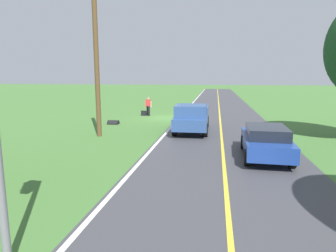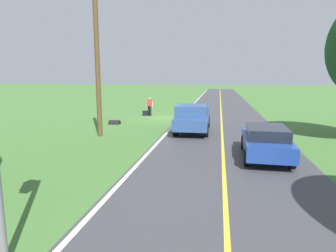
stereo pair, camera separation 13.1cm
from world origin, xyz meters
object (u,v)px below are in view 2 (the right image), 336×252
object	(u,v)px
suitcase_carried	(145,113)
sedan_mid_oncoming	(266,141)
utility_pole_roadside	(97,60)
hitchhiker_walking	(150,105)
pickup_truck_passing	(193,117)

from	to	relation	value
suitcase_carried	sedan_mid_oncoming	distance (m)	15.26
utility_pole_roadside	hitchhiker_walking	bearing A→B (deg)	-94.87
hitchhiker_walking	utility_pole_roadside	xyz separation A→B (m)	(0.80, 9.41, 3.49)
hitchhiker_walking	pickup_truck_passing	world-z (taller)	pickup_truck_passing
suitcase_carried	utility_pole_roadside	distance (m)	10.30
hitchhiker_walking	sedan_mid_oncoming	distance (m)	15.05
suitcase_carried	sedan_mid_oncoming	world-z (taller)	sedan_mid_oncoming
sedan_mid_oncoming	utility_pole_roadside	xyz separation A→B (m)	(9.02, -3.19, 3.72)
suitcase_carried	pickup_truck_passing	xyz separation A→B (m)	(-4.95, 7.08, 0.74)
utility_pole_roadside	pickup_truck_passing	bearing A→B (deg)	-156.78
pickup_truck_passing	utility_pole_roadside	world-z (taller)	utility_pole_roadside
hitchhiker_walking	pickup_truck_passing	distance (m)	8.44
suitcase_carried	pickup_truck_passing	distance (m)	8.68
hitchhiker_walking	suitcase_carried	xyz separation A→B (m)	(0.43, 0.04, -0.75)
hitchhiker_walking	utility_pole_roadside	bearing A→B (deg)	85.13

